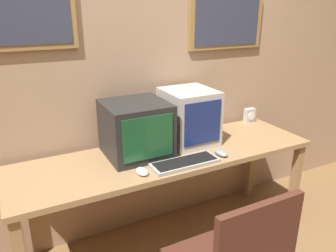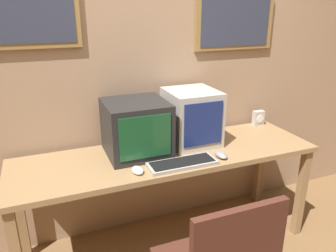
% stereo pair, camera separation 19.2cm
% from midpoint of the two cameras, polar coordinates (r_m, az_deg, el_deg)
% --- Properties ---
extents(wall_back, '(8.00, 0.08, 2.60)m').
position_cam_midpoint_polar(wall_back, '(2.40, -6.50, 10.76)').
color(wall_back, tan).
rests_on(wall_back, ground_plane).
extents(desk, '(2.07, 0.60, 0.75)m').
position_cam_midpoint_polar(desk, '(2.26, -2.45, -6.61)').
color(desk, '#99754C').
rests_on(desk, ground_plane).
extents(monitor_left, '(0.40, 0.41, 0.36)m').
position_cam_midpoint_polar(monitor_left, '(2.17, -8.14, -0.54)').
color(monitor_left, black).
rests_on(monitor_left, desk).
extents(monitor_right, '(0.34, 0.37, 0.39)m').
position_cam_midpoint_polar(monitor_right, '(2.34, 1.31, 1.63)').
color(monitor_right, '#B7B2A8').
rests_on(monitor_right, desk).
extents(keyboard_main, '(0.44, 0.16, 0.03)m').
position_cam_midpoint_polar(keyboard_main, '(2.06, 0.30, -6.47)').
color(keyboard_main, '#A8A399').
rests_on(keyboard_main, desk).
extents(mouse_near_keyboard, '(0.07, 0.12, 0.04)m').
position_cam_midpoint_polar(mouse_near_keyboard, '(2.20, 6.76, -4.69)').
color(mouse_near_keyboard, gray).
rests_on(mouse_near_keyboard, desk).
extents(mouse_far_corner, '(0.07, 0.11, 0.03)m').
position_cam_midpoint_polar(mouse_far_corner, '(1.97, -7.37, -7.92)').
color(mouse_far_corner, silver).
rests_on(mouse_far_corner, desk).
extents(desk_clock, '(0.09, 0.06, 0.12)m').
position_cam_midpoint_polar(desk_clock, '(2.86, 12.18, 1.80)').
color(desk_clock, '#B7B2AD').
rests_on(desk_clock, desk).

